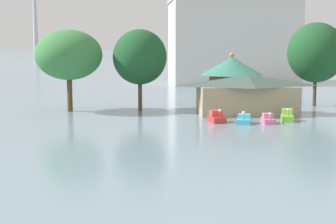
% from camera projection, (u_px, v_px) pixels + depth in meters
% --- Properties ---
extents(pedal_boat_red, '(2.06, 2.61, 1.70)m').
position_uv_depth(pedal_boat_red, '(217.00, 118.00, 60.22)').
color(pedal_boat_red, red).
rests_on(pedal_boat_red, ground).
extents(pedal_boat_cyan, '(2.39, 3.05, 1.63)m').
position_uv_depth(pedal_boat_cyan, '(244.00, 120.00, 59.20)').
color(pedal_boat_cyan, '#4CB7CC').
rests_on(pedal_boat_cyan, ground).
extents(pedal_boat_pink, '(1.39, 2.29, 1.44)m').
position_uv_depth(pedal_boat_pink, '(268.00, 119.00, 59.42)').
color(pedal_boat_pink, pink).
rests_on(pedal_boat_pink, ground).
extents(pedal_boat_lime, '(2.08, 3.10, 1.70)m').
position_uv_depth(pedal_boat_lime, '(287.00, 116.00, 61.12)').
color(pedal_boat_lime, '#8CCC3F').
rests_on(pedal_boat_lime, ground).
extents(boathouse, '(14.07, 6.30, 5.36)m').
position_uv_depth(boathouse, '(247.00, 93.00, 66.89)').
color(boathouse, tan).
rests_on(boathouse, ground).
extents(green_roof_pavilion, '(9.86, 9.86, 8.10)m').
position_uv_depth(green_roof_pavilion, '(232.00, 77.00, 78.18)').
color(green_roof_pavilion, brown).
rests_on(green_roof_pavilion, ground).
extents(shoreline_tree_tall_left, '(9.30, 9.30, 11.40)m').
position_uv_depth(shoreline_tree_tall_left, '(69.00, 55.00, 69.17)').
color(shoreline_tree_tall_left, brown).
rests_on(shoreline_tree_tall_left, ground).
extents(shoreline_tree_mid, '(7.60, 7.60, 11.46)m').
position_uv_depth(shoreline_tree_mid, '(140.00, 57.00, 70.25)').
color(shoreline_tree_mid, brown).
rests_on(shoreline_tree_mid, ground).
extents(shoreline_tree_right, '(8.60, 8.60, 12.65)m').
position_uv_depth(shoreline_tree_right, '(316.00, 53.00, 75.47)').
color(shoreline_tree_right, brown).
rests_on(shoreline_tree_right, ground).
extents(background_building_block, '(30.57, 18.59, 20.76)m').
position_uv_depth(background_building_block, '(232.00, 41.00, 123.26)').
color(background_building_block, silver).
rests_on(background_building_block, ground).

